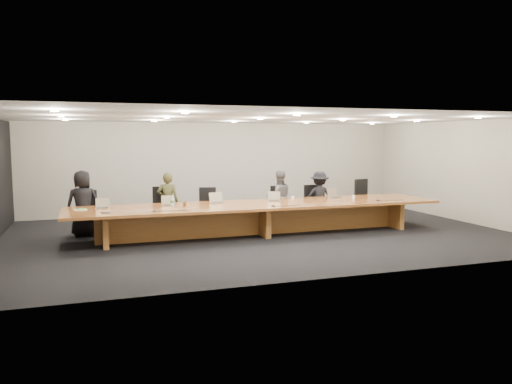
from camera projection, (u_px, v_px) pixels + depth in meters
ground at (260, 234)px, 12.10m from camera, size 12.00×12.00×0.00m
back_wall at (218, 168)px, 15.72m from camera, size 12.00×0.02×2.80m
conference_table at (260, 213)px, 12.04m from camera, size 9.00×1.80×0.75m
chair_far_left at (88, 213)px, 11.91m from camera, size 0.58×0.58×1.09m
chair_left at (161, 209)px, 12.47m from camera, size 0.71×0.71×1.13m
chair_mid_left at (207, 207)px, 12.96m from camera, size 0.66×0.66×1.06m
chair_mid_right at (280, 204)px, 13.63m from camera, size 0.60×0.60×1.04m
chair_right at (315, 203)px, 13.88m from camera, size 0.58×0.58×1.04m
chair_far_right at (367, 199)px, 14.34m from camera, size 0.73×0.73×1.17m
person_a at (83, 203)px, 11.81m from camera, size 0.86×0.66×1.57m
person_b at (168, 201)px, 12.51m from camera, size 0.63×0.52×1.47m
person_c at (279, 197)px, 13.48m from camera, size 0.76×0.62×1.45m
person_d at (320, 197)px, 13.79m from camera, size 1.03×0.79×1.41m
laptop_a at (102, 203)px, 11.13m from camera, size 0.32×0.24×0.24m
laptop_b at (169, 201)px, 11.63m from camera, size 0.31×0.22×0.24m
laptop_c at (218, 198)px, 12.02m from camera, size 0.38×0.30×0.27m
laptop_d at (274, 196)px, 12.46m from camera, size 0.36×0.31×0.25m
laptop_e at (336, 193)px, 13.03m from camera, size 0.41×0.35×0.27m
water_bottle at (172, 202)px, 11.44m from camera, size 0.10×0.10×0.24m
amber_mug at (185, 204)px, 11.54m from camera, size 0.10×0.10×0.10m
paper_cup_near at (293, 198)px, 12.67m from camera, size 0.10×0.10×0.10m
paper_cup_far at (354, 197)px, 12.92m from camera, size 0.11×0.11×0.10m
notepad at (81, 210)px, 10.93m from camera, size 0.29×0.25×0.02m
lime_gadget at (81, 209)px, 10.92m from camera, size 0.17×0.12×0.02m
av_box at (107, 212)px, 10.53m from camera, size 0.23×0.19×0.03m
mic_left at (155, 211)px, 10.72m from camera, size 0.14×0.14×0.03m
mic_center at (273, 206)px, 11.52m from camera, size 0.13×0.13×0.03m
mic_right at (378, 200)px, 12.55m from camera, size 0.14×0.14×0.03m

